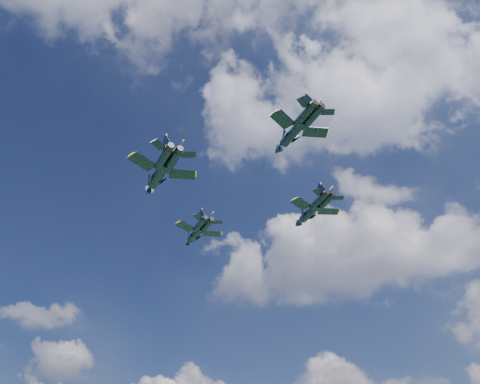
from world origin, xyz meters
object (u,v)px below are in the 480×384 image
Objects in this scene: jet_lead at (195,234)px; jet_slot at (292,134)px; jet_right at (309,213)px; jet_left at (158,176)px.

jet_slot is (32.54, -25.55, -2.08)m from jet_lead.
jet_right is at bearing -46.88° from jet_lead.
jet_lead is 0.99× the size of jet_right.
jet_left is 1.14× the size of jet_right.
jet_left is 34.94m from jet_right.
jet_slot is at bearing -51.27° from jet_left.
jet_lead reaches higher than jet_left.
jet_right is at bearing 0.35° from jet_left.
jet_slot is at bearing -127.69° from jet_right.
jet_left is at bearing -176.68° from jet_right.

